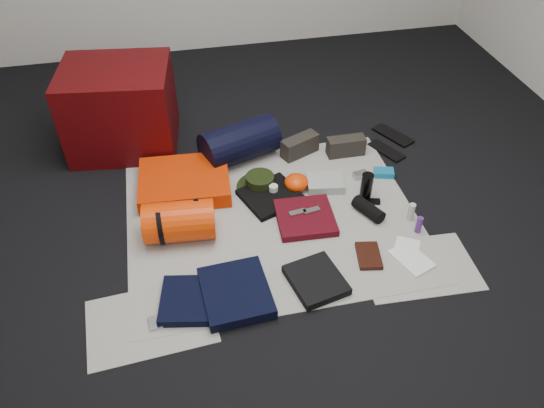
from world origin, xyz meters
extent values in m
cube|color=black|center=(0.00, 0.00, -0.01)|extent=(4.50, 4.50, 0.02)
cube|color=beige|center=(0.00, 0.00, 0.00)|extent=(1.60, 1.30, 0.01)
cube|color=beige|center=(-0.70, -0.55, 0.00)|extent=(0.61, 0.44, 0.00)
cube|color=beige|center=(0.65, -0.50, 0.00)|extent=(0.60, 0.43, 0.00)
cube|color=#450507|center=(-0.78, 0.92, 0.27)|extent=(0.72, 0.63, 0.54)
cube|color=red|center=(-0.46, 0.38, 0.05)|extent=(0.55, 0.46, 0.10)
cylinder|color=#E43503|center=(-0.51, -0.03, 0.11)|extent=(0.39, 0.25, 0.22)
cylinder|color=black|center=(-0.61, -0.03, 0.11)|extent=(0.02, 0.22, 0.22)
cylinder|color=black|center=(-0.41, -0.03, 0.11)|extent=(0.03, 0.22, 0.22)
cylinder|color=black|center=(-0.08, 0.60, 0.13)|extent=(0.53, 0.39, 0.25)
cylinder|color=black|center=(-0.01, 0.29, 0.01)|extent=(0.37, 0.37, 0.01)
cylinder|color=black|center=(-0.01, 0.29, 0.05)|extent=(0.17, 0.17, 0.08)
cube|color=#2C2822|center=(0.30, 0.57, 0.07)|extent=(0.26, 0.19, 0.12)
cube|color=#2C2822|center=(0.59, 0.50, 0.07)|extent=(0.24, 0.09, 0.12)
cube|color=black|center=(0.86, 0.48, 0.01)|extent=(0.20, 0.27, 0.01)
cube|color=black|center=(0.97, 0.63, 0.01)|extent=(0.23, 0.30, 0.02)
cube|color=black|center=(-0.53, -0.48, 0.03)|extent=(0.29, 0.32, 0.04)
cube|color=black|center=(-0.29, -0.49, 0.03)|extent=(0.34, 0.38, 0.06)
cube|color=black|center=(0.11, -0.50, 0.03)|extent=(0.30, 0.33, 0.04)
cube|color=black|center=(0.03, 0.18, 0.02)|extent=(0.40, 0.39, 0.03)
cube|color=#4A0811|center=(0.17, -0.05, 0.03)|extent=(0.33, 0.33, 0.04)
ellipsoid|color=#E43503|center=(0.19, 0.23, 0.05)|extent=(0.15, 0.15, 0.09)
cube|color=#969D95|center=(0.36, 0.21, 0.03)|extent=(0.24, 0.19, 0.05)
cylinder|color=black|center=(0.56, 0.06, 0.09)|extent=(0.08, 0.08, 0.17)
cylinder|color=black|center=(0.53, -0.07, 0.04)|extent=(0.16, 0.21, 0.08)
cube|color=#A6A7AB|center=(0.60, 0.25, 0.02)|extent=(0.09, 0.06, 0.04)
cube|color=#106A9E|center=(0.75, 0.24, 0.02)|extent=(0.13, 0.10, 0.04)
cylinder|color=#4A216C|center=(0.75, -0.26, 0.06)|extent=(0.04, 0.04, 0.10)
cylinder|color=#ADB2AE|center=(0.75, -0.16, 0.06)|extent=(0.05, 0.05, 0.11)
cube|color=black|center=(0.42, -0.39, 0.02)|extent=(0.15, 0.20, 0.03)
cube|color=white|center=(0.63, -0.45, 0.01)|extent=(0.21, 0.25, 0.01)
cube|color=white|center=(0.64, -0.38, 0.01)|extent=(0.19, 0.20, 0.01)
cube|color=black|center=(0.59, 0.01, 0.02)|extent=(0.10, 0.06, 0.02)
cube|color=#A6A7AB|center=(-0.67, -0.57, 0.01)|extent=(0.09, 0.09, 0.01)
cylinder|color=silver|center=(0.05, 0.21, 0.06)|extent=(0.05, 0.05, 0.04)
cube|color=#A6A7AB|center=(0.13, -0.03, 0.05)|extent=(0.10, 0.05, 0.01)
cube|color=#A6A7AB|center=(0.21, -0.03, 0.05)|extent=(0.10, 0.05, 0.01)
camera|label=1|loc=(-0.46, -2.11, 2.04)|focal=35.00mm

